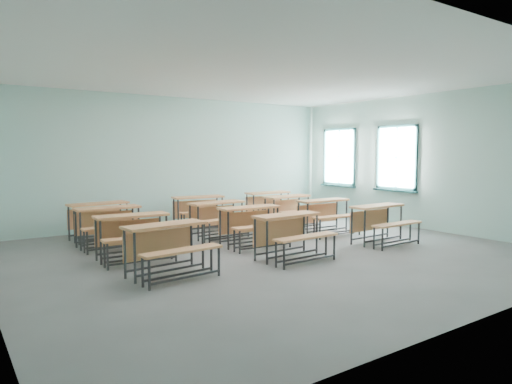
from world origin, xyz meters
The scene contains 13 objects.
room centered at (0.08, 0.03, 1.60)m, with size 9.04×8.04×3.24m.
desk_unit_r0c0 centered at (-2.21, -0.41, 0.52)m, with size 1.30×0.93×0.77m.
desk_unit_r0c1 centered at (-0.06, -0.62, 0.52)m, with size 1.26×0.87×0.77m.
desk_unit_r0c2 centered at (2.28, -0.59, 0.52)m, with size 1.25×0.86×0.77m.
desk_unit_r1c0 centered at (-2.28, 0.86, 0.52)m, with size 1.27×0.88×0.77m.
desk_unit_r1c1 centered at (0.01, 0.67, 0.52)m, with size 1.26×0.88×0.77m.
desk_unit_r1c2 centered at (2.11, 0.82, 0.52)m, with size 1.27×0.89×0.77m.
desk_unit_r2c0 centered at (-2.29, 2.18, 0.52)m, with size 1.24×0.84×0.77m.
desk_unit_r2c1 centered at (-0.07, 1.79, 0.52)m, with size 1.28×0.90×0.77m.
desk_unit_r2c2 centered at (2.03, 1.99, 0.52)m, with size 1.28×0.90×0.77m.
desk_unit_r3c0 centered at (-2.22, 3.04, 0.52)m, with size 1.31×0.95×0.77m.
desk_unit_r3c1 centered at (0.16, 3.13, 0.52)m, with size 1.32×0.96×0.77m.
desk_unit_r3c2 centered at (2.26, 3.12, 0.52)m, with size 1.25×0.85×0.77m.
Camera 1 is at (-4.93, -6.59, 1.83)m, focal length 32.00 mm.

